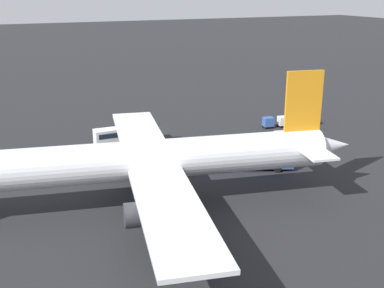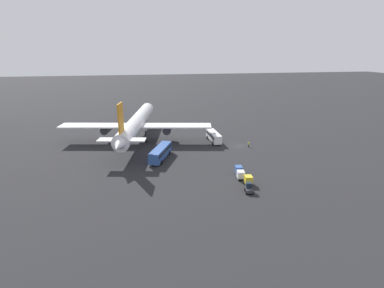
{
  "view_description": "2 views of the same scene",
  "coord_description": "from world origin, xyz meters",
  "px_view_note": "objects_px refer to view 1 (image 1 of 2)",
  "views": [
    {
      "loc": [
        27.67,
        82.78,
        25.69
      ],
      "look_at": [
        -1.21,
        17.6,
        2.38
      ],
      "focal_mm": 45.0,
      "sensor_mm": 36.0,
      "label": 1
    },
    {
      "loc": [
        -85.37,
        31.62,
        28.71
      ],
      "look_at": [
        -9.54,
        16.93,
        4.55
      ],
      "focal_mm": 28.0,
      "sensor_mm": 36.0,
      "label": 2
    }
  ],
  "objects_px": {
    "baggage_tug": "(313,119)",
    "cargo_cart_white": "(283,121)",
    "worker_person": "(152,122)",
    "cargo_cart_blue": "(268,122)",
    "airplane": "(138,161)",
    "cargo_cart_yellow": "(294,118)",
    "shuttle_bus_far": "(250,156)",
    "shuttle_bus_near": "(126,134)"
  },
  "relations": [
    {
      "from": "airplane",
      "to": "worker_person",
      "type": "height_order",
      "value": "airplane"
    },
    {
      "from": "worker_person",
      "to": "airplane",
      "type": "bearing_deg",
      "value": 68.29
    },
    {
      "from": "shuttle_bus_near",
      "to": "cargo_cart_white",
      "type": "height_order",
      "value": "shuttle_bus_near"
    },
    {
      "from": "cargo_cart_blue",
      "to": "shuttle_bus_far",
      "type": "bearing_deg",
      "value": 50.6
    },
    {
      "from": "cargo_cart_white",
      "to": "baggage_tug",
      "type": "bearing_deg",
      "value": 175.04
    },
    {
      "from": "airplane",
      "to": "baggage_tug",
      "type": "relative_size",
      "value": 21.41
    },
    {
      "from": "cargo_cart_white",
      "to": "cargo_cart_blue",
      "type": "bearing_deg",
      "value": -10.53
    },
    {
      "from": "airplane",
      "to": "shuttle_bus_far",
      "type": "bearing_deg",
      "value": -151.3
    },
    {
      "from": "shuttle_bus_far",
      "to": "worker_person",
      "type": "xyz_separation_m",
      "value": [
        5.49,
        -27.85,
        -1.12
      ]
    },
    {
      "from": "cargo_cart_yellow",
      "to": "cargo_cart_blue",
      "type": "relative_size",
      "value": 1.0
    },
    {
      "from": "airplane",
      "to": "cargo_cart_white",
      "type": "xyz_separation_m",
      "value": [
        -36.39,
        -22.97,
        -4.84
      ]
    },
    {
      "from": "cargo_cart_yellow",
      "to": "cargo_cart_white",
      "type": "height_order",
      "value": "same"
    },
    {
      "from": "cargo_cart_white",
      "to": "cargo_cart_yellow",
      "type": "bearing_deg",
      "value": -166.76
    },
    {
      "from": "airplane",
      "to": "worker_person",
      "type": "xyz_separation_m",
      "value": [
        -13.46,
        -33.82,
        -5.16
      ]
    },
    {
      "from": "shuttle_bus_near",
      "to": "airplane",
      "type": "bearing_deg",
      "value": 76.58
    },
    {
      "from": "shuttle_bus_far",
      "to": "worker_person",
      "type": "height_order",
      "value": "shuttle_bus_far"
    },
    {
      "from": "airplane",
      "to": "worker_person",
      "type": "distance_m",
      "value": 36.76
    },
    {
      "from": "airplane",
      "to": "cargo_cart_white",
      "type": "bearing_deg",
      "value": -136.53
    },
    {
      "from": "shuttle_bus_far",
      "to": "cargo_cart_white",
      "type": "xyz_separation_m",
      "value": [
        -17.44,
        -17.0,
        -0.8
      ]
    },
    {
      "from": "baggage_tug",
      "to": "cargo_cart_white",
      "type": "height_order",
      "value": "baggage_tug"
    },
    {
      "from": "shuttle_bus_near",
      "to": "cargo_cart_yellow",
      "type": "relative_size",
      "value": 4.88
    },
    {
      "from": "airplane",
      "to": "baggage_tug",
      "type": "bearing_deg",
      "value": -141.31
    },
    {
      "from": "baggage_tug",
      "to": "airplane",
      "type": "bearing_deg",
      "value": 38.29
    },
    {
      "from": "airplane",
      "to": "shuttle_bus_near",
      "type": "bearing_deg",
      "value": -91.54
    },
    {
      "from": "shuttle_bus_far",
      "to": "worker_person",
      "type": "relative_size",
      "value": 7.29
    },
    {
      "from": "worker_person",
      "to": "cargo_cart_yellow",
      "type": "distance_m",
      "value": 27.86
    },
    {
      "from": "worker_person",
      "to": "cargo_cart_white",
      "type": "height_order",
      "value": "cargo_cart_white"
    },
    {
      "from": "baggage_tug",
      "to": "cargo_cart_white",
      "type": "bearing_deg",
      "value": 5.85
    },
    {
      "from": "worker_person",
      "to": "cargo_cart_white",
      "type": "relative_size",
      "value": 0.79
    },
    {
      "from": "shuttle_bus_near",
      "to": "baggage_tug",
      "type": "height_order",
      "value": "shuttle_bus_near"
    },
    {
      "from": "worker_person",
      "to": "cargo_cart_blue",
      "type": "bearing_deg",
      "value": 152.67
    },
    {
      "from": "cargo_cart_yellow",
      "to": "cargo_cart_white",
      "type": "bearing_deg",
      "value": 13.24
    },
    {
      "from": "airplane",
      "to": "shuttle_bus_near",
      "type": "distance_m",
      "value": 25.66
    },
    {
      "from": "cargo_cart_yellow",
      "to": "worker_person",
      "type": "bearing_deg",
      "value": -21.35
    },
    {
      "from": "worker_person",
      "to": "cargo_cart_blue",
      "type": "height_order",
      "value": "cargo_cart_blue"
    },
    {
      "from": "shuttle_bus_near",
      "to": "shuttle_bus_far",
      "type": "bearing_deg",
      "value": 124.84
    },
    {
      "from": "shuttle_bus_far",
      "to": "shuttle_bus_near",
      "type": "bearing_deg",
      "value": -31.56
    },
    {
      "from": "shuttle_bus_far",
      "to": "cargo_cart_yellow",
      "type": "relative_size",
      "value": 5.77
    },
    {
      "from": "baggage_tug",
      "to": "worker_person",
      "type": "relative_size",
      "value": 1.49
    },
    {
      "from": "airplane",
      "to": "cargo_cart_white",
      "type": "relative_size",
      "value": 25.31
    },
    {
      "from": "shuttle_bus_far",
      "to": "baggage_tug",
      "type": "xyz_separation_m",
      "value": [
        -24.09,
        -16.42,
        -1.05
      ]
    },
    {
      "from": "cargo_cart_blue",
      "to": "airplane",
      "type": "bearing_deg",
      "value": 35.18
    }
  ]
}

